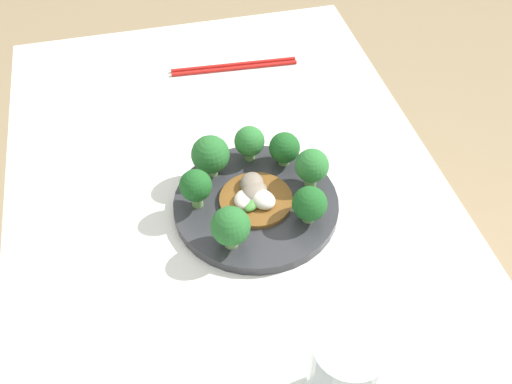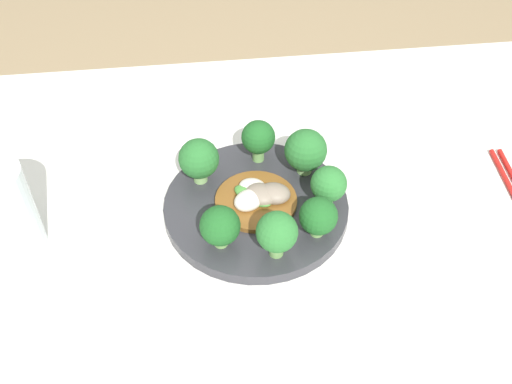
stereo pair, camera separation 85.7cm
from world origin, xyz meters
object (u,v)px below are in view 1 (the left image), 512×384
Objects in this scene: plate at (256,205)px; drinking_glass at (344,375)px; chopsticks at (234,66)px; broccoli_north at (312,166)px; broccoli_south at (196,186)px; stirfry_center at (255,196)px; broccoli_west at (249,142)px; broccoli_northwest at (284,148)px; broccoli_northeast at (310,204)px; broccoli_southwest at (210,155)px; broccoli_southeast at (231,227)px.

plate is 1.94× the size of drinking_glass.
chopsticks is (-0.67, 0.02, -0.06)m from drinking_glass.
broccoli_north is 1.01× the size of broccoli_south.
plate is 0.02m from stirfry_center.
broccoli_north is at bearing 7.26° from chopsticks.
plate is 0.10m from broccoli_west.
broccoli_north is 0.06m from broccoli_northwest.
plate is 4.39× the size of broccoli_northwest.
broccoli_south reaches higher than broccoli_northeast.
stirfry_center is at bearing -8.18° from broccoli_west.
broccoli_north is at bearing 99.17° from plate.
stirfry_center is (0.07, -0.06, -0.02)m from broccoli_northwest.
broccoli_southwest is 0.39m from drinking_glass.
drinking_glass is at bearing 1.58° from broccoli_west.
drinking_glass reaches higher than broccoli_northwest.
stirfry_center is 0.86× the size of drinking_glass.
broccoli_southeast is 0.62× the size of stirfry_center.
plate is 0.32m from drinking_glass.
broccoli_southwest is 1.22× the size of broccoli_northwest.
broccoli_west is 0.05m from broccoli_northwest.
broccoli_northeast is at bearing 66.55° from broccoli_south.
broccoli_southwest reaches higher than broccoli_north.
broccoli_south is (-0.08, -0.03, 0.00)m from broccoli_southeast.
chopsticks is at bearing 173.10° from broccoli_west.
broccoli_northwest reaches higher than chopsticks.
broccoli_west is (-0.02, 0.06, -0.00)m from broccoli_southwest.
broccoli_southwest is 0.11m from broccoli_northwest.
plate is 0.10m from broccoli_north.
broccoli_south is at bearing -161.54° from drinking_glass.
plate is 3.76× the size of broccoli_north.
broccoli_south is at bearing -99.01° from plate.
broccoli_northwest is 0.23× the size of chopsticks.
broccoli_west is at bearing 129.13° from broccoli_south.
plate is 0.10m from broccoli_south.
plate is at bearing 80.99° from broccoli_south.
broccoli_west reaches higher than broccoli_northeast.
drinking_glass is at bearing 18.46° from broccoli_south.
broccoli_north is 1.17× the size of broccoli_northwest.
stirfry_center is (0.01, -0.09, -0.03)m from broccoli_north.
broccoli_south is 0.59× the size of stirfry_center.
broccoli_north is 0.09m from stirfry_center.
broccoli_south is at bearing -158.64° from broccoli_southeast.
drinking_glass is (0.38, 0.08, 0.01)m from broccoli_southwest.
broccoli_southeast is 0.28× the size of chopsticks.
broccoli_southeast is (0.08, -0.14, -0.00)m from broccoli_north.
stirfry_center is (-0.05, -0.07, -0.02)m from broccoli_northeast.
broccoli_north is 0.17m from broccoli_south.
broccoli_southeast is at bearing -36.60° from plate.
stirfry_center is (0.09, -0.01, -0.03)m from broccoli_west.
stirfry_center is 0.32m from drinking_glass.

